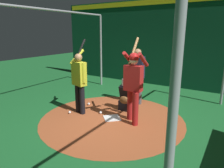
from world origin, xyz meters
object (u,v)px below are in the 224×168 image
at_px(umpire, 137,73).
at_px(baseball_1, 101,113).
at_px(visitor, 79,79).
at_px(baseball_0, 89,104).
at_px(baseball_2, 70,112).
at_px(batter, 133,81).
at_px(catcher, 127,98).
at_px(home_plate, 112,118).

xyz_separation_m(umpire, baseball_1, (1.34, -0.45, -0.94)).
xyz_separation_m(visitor, baseball_0, (-0.59, -0.18, -0.93)).
distance_m(umpire, baseball_2, 2.36).
xyz_separation_m(batter, catcher, (-0.64, -0.51, -0.70)).
height_order(home_plate, baseball_0, baseball_0).
relative_size(batter, baseball_2, 28.53).
height_order(batter, baseball_1, batter).
bearing_deg(visitor, baseball_0, -149.69).
bearing_deg(umpire, visitor, -32.80).
xyz_separation_m(home_plate, batter, (-0.11, 0.55, 1.07)).
relative_size(visitor, baseball_1, 27.72).
bearing_deg(umpire, batter, 21.83).
bearing_deg(umpire, baseball_0, -50.94).
height_order(catcher, baseball_0, catcher).
distance_m(baseball_0, baseball_1, 0.82).
distance_m(visitor, baseball_1, 1.10).
distance_m(batter, baseball_1, 1.43).
distance_m(batter, umpire, 1.42).
distance_m(home_plate, baseball_0, 1.25).
bearing_deg(baseball_1, umpire, 161.29).
bearing_deg(batter, home_plate, -78.91).
bearing_deg(batter, baseball_2, -74.43).
height_order(baseball_1, baseball_2, same).
relative_size(catcher, baseball_0, 13.12).
xyz_separation_m(home_plate, baseball_0, (-0.46, -1.16, 0.03)).
distance_m(catcher, baseball_2, 1.69).
xyz_separation_m(home_plate, catcher, (-0.75, 0.04, 0.37)).
xyz_separation_m(batter, baseball_1, (0.03, -0.98, -1.03)).
xyz_separation_m(umpire, visitor, (1.56, -1.00, -0.01)).
height_order(home_plate, baseball_1, baseball_1).
distance_m(catcher, visitor, 1.47).
xyz_separation_m(baseball_1, baseball_2, (0.45, -0.75, 0.00)).
height_order(catcher, baseball_2, catcher).
relative_size(baseball_1, baseball_2, 1.00).
bearing_deg(baseball_1, baseball_2, -58.66).
xyz_separation_m(home_plate, baseball_2, (0.37, -1.18, 0.03)).
relative_size(umpire, baseball_0, 23.57).
bearing_deg(visitor, baseball_2, -26.18).
xyz_separation_m(batter, umpire, (-1.32, -0.53, -0.09)).
height_order(baseball_0, baseball_2, same).
bearing_deg(visitor, catcher, 143.91).
distance_m(batter, baseball_0, 2.03).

